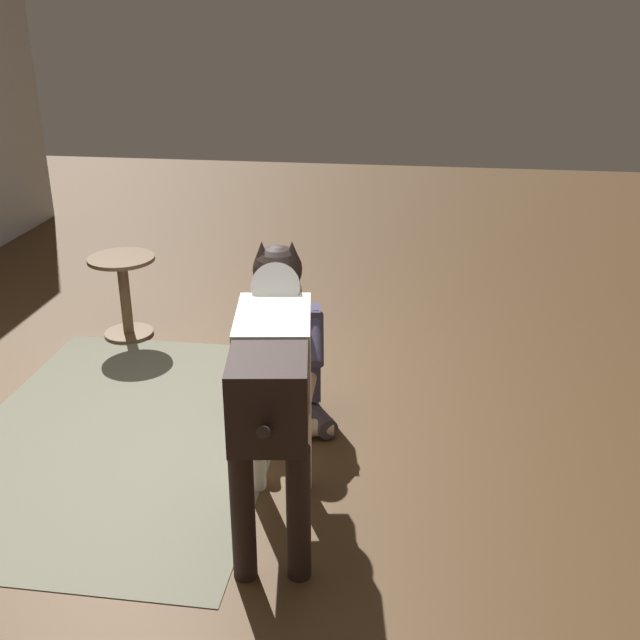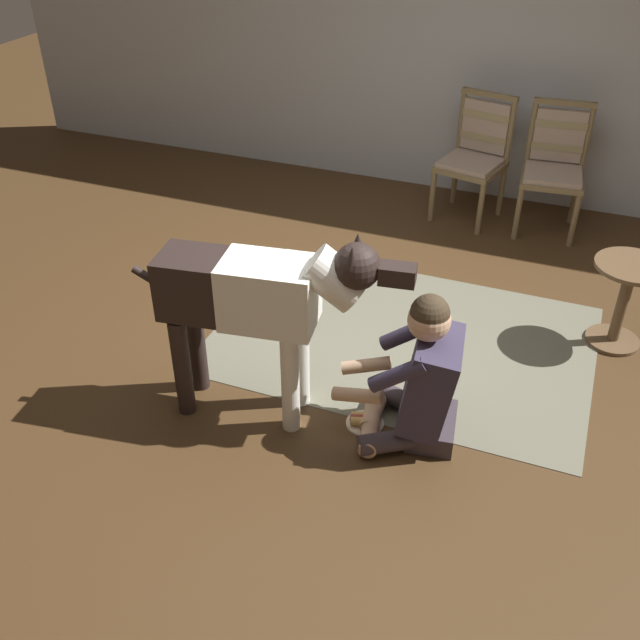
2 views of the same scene
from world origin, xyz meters
The scene contains 9 objects.
ground_plane centered at (0.00, 0.00, 0.00)m, with size 14.84×14.84×0.00m, color #47301A.
back_wall centered at (0.00, 2.74, 1.30)m, with size 8.58×0.10×2.60m, color #B0B5BB.
area_rug centered at (0.23, 0.32, 0.00)m, with size 2.30×1.62×0.01m, color #686654.
dining_chair_left_of_pair centered at (0.24, 2.25, 0.54)m, with size 0.55×0.55×0.98m.
dining_chair_right_of_pair centered at (0.84, 2.25, 0.54)m, with size 0.50×0.50×0.98m.
person_sitting_on_floor centered at (0.52, -0.47, 0.35)m, with size 0.68×0.57×0.85m.
large_dog centered at (-0.30, -0.59, 0.72)m, with size 1.43×0.41×1.11m.
hot_dog_on_plate centered at (0.26, -0.51, 0.03)m, with size 0.21×0.21×0.06m.
round_side_table centered at (1.45, 0.78, 0.33)m, with size 0.44×0.44×0.56m.
Camera 2 is at (1.09, -3.29, 2.65)m, focal length 40.48 mm.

